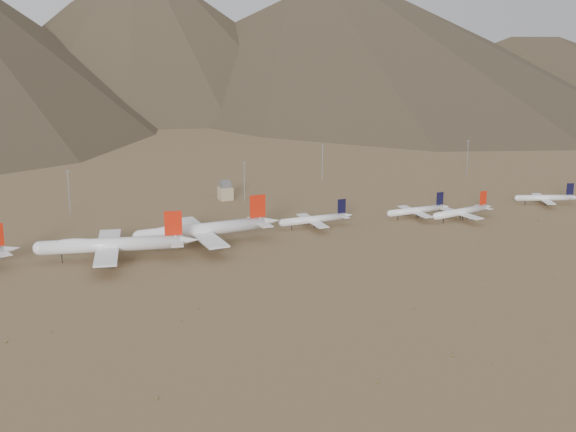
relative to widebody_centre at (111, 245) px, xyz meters
name	(u,v)px	position (x,y,z in m)	size (l,w,h in m)	color
ground	(250,259)	(61.16, -23.80, -7.96)	(3000.00, 3000.00, 0.00)	olive
widebody_centre	(111,245)	(0.00, 0.00, 0.00)	(76.28, 60.12, 23.10)	white
widebody_east	(203,230)	(48.13, 7.53, 0.06)	(78.32, 59.82, 23.26)	white
narrowbody_a	(315,219)	(114.25, 14.21, -3.22)	(44.33, 31.71, 14.62)	white
narrowbody_b	(418,210)	(177.09, 9.72, -3.54)	(41.35, 29.46, 13.65)	white
narrowbody_c	(462,212)	(197.70, -4.26, -3.18)	(44.50, 32.36, 14.75)	white
narrowbody_d	(546,198)	(266.01, 4.94, -3.66)	(38.11, 28.60, 13.27)	white
control_tower	(225,191)	(91.16, 96.20, -2.65)	(8.00, 8.00, 12.00)	tan
mast_west	(69,190)	(-3.72, 99.23, 6.24)	(2.00, 0.60, 25.70)	gray
mast_centre	(244,180)	(99.58, 84.70, 6.24)	(2.00, 0.60, 25.70)	gray
mast_east	(322,161)	(170.84, 120.87, 6.24)	(2.00, 0.60, 25.70)	gray
mast_far_east	(468,156)	(273.24, 95.56, 6.24)	(2.00, 0.60, 25.70)	gray
desert_scrub	(395,326)	(80.69, -125.11, -7.66)	(427.31, 176.90, 0.85)	olive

